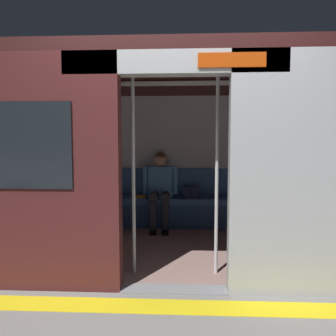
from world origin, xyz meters
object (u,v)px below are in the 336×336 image
grab_pole_door (133,171)px  person_seated (160,185)px  book (141,196)px  train_car (172,132)px  bench_seat (178,205)px  grab_pole_far (217,172)px  handbag (191,192)px

grab_pole_door → person_seated: bearing=-94.6°
book → train_car: bearing=118.3°
bench_seat → person_seated: (0.28, 0.05, 0.33)m
book → grab_pole_far: (-1.01, 1.83, 0.57)m
train_car → grab_pole_door: 0.99m
train_car → grab_pole_door: bearing=66.4°
train_car → person_seated: train_car is taller
book → grab_pole_far: grab_pole_far is taller
bench_seat → grab_pole_door: (0.42, 1.83, 0.69)m
grab_pole_door → book: bearing=-84.6°
train_car → book: train_car is taller
bench_seat → book: 0.61m
handbag → train_car: bearing=75.9°
train_car → person_seated: (0.22, -0.96, -0.80)m
bench_seat → grab_pole_far: bearing=103.1°
bench_seat → book: bearing=-2.2°
person_seated → bench_seat: bearing=-169.4°
book → grab_pole_door: size_ratio=0.10×
bench_seat → book: book is taller
person_seated → grab_pole_far: (-0.70, 1.75, 0.36)m
bench_seat → handbag: 0.29m
handbag → grab_pole_far: 1.95m
person_seated → handbag: size_ratio=4.61×
grab_pole_far → handbag: bearing=-83.6°
person_seated → book: bearing=-13.3°
bench_seat → handbag: handbag is taller
book → grab_pole_door: grab_pole_door is taller
grab_pole_door → grab_pole_far: size_ratio=1.00×
train_car → book: size_ratio=29.09×
book → grab_pole_door: 1.95m
bench_seat → grab_pole_door: size_ratio=1.37×
book → grab_pole_far: bearing=120.1°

